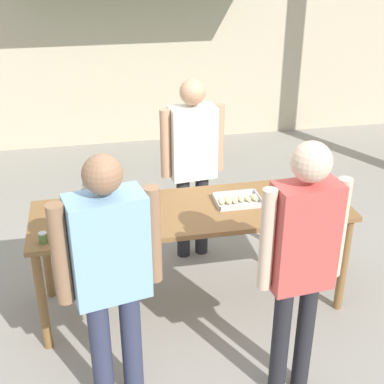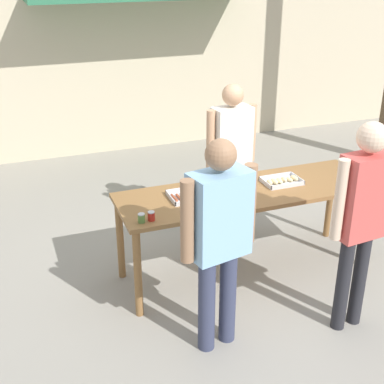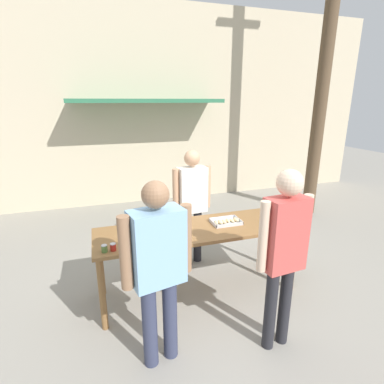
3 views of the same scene
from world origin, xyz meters
TOP-DOWN VIEW (x-y plane):
  - ground_plane at (0.00, 0.00)m, footprint 24.00×24.00m
  - building_facade_back at (0.00, 3.98)m, footprint 12.00×1.11m
  - serving_table at (0.00, 0.00)m, footprint 2.51×0.79m
  - food_tray_sausages at (-0.55, 0.04)m, footprint 0.42×0.29m
  - food_tray_buns at (0.38, 0.04)m, footprint 0.37×0.27m
  - condiment_jar_mustard at (-1.12, -0.28)m, footprint 0.06×0.06m
  - condiment_jar_ketchup at (-1.04, -0.27)m, footprint 0.06×0.06m
  - beer_cup at (1.12, -0.28)m, footprint 0.07×0.07m
  - person_server_behind_table at (0.16, 0.74)m, footprint 0.59×0.27m
  - person_customer_holding_hotdog at (-0.69, -0.91)m, footprint 0.65×0.34m
  - person_customer_with_cup at (0.46, -1.08)m, footprint 0.57×0.25m
  - utility_pole at (3.32, 2.04)m, footprint 1.10×0.26m

SIDE VIEW (x-z plane):
  - ground_plane at x=0.00m, z-range 0.00..0.00m
  - serving_table at x=0.00m, z-range 0.35..1.25m
  - food_tray_sausages at x=-0.55m, z-range 0.89..0.94m
  - food_tray_buns at x=0.38m, z-range 0.90..0.95m
  - condiment_jar_mustard at x=-1.12m, z-range 0.90..0.98m
  - condiment_jar_ketchup at x=-1.04m, z-range 0.90..0.98m
  - beer_cup at x=1.12m, z-range 0.90..1.02m
  - person_server_behind_table at x=0.16m, z-range 0.17..1.92m
  - person_customer_holding_hotdog at x=-0.69m, z-range 0.17..1.96m
  - person_customer_with_cup at x=0.46m, z-range 0.20..2.04m
  - building_facade_back at x=0.00m, z-range 0.01..4.51m
  - utility_pole at x=3.32m, z-range 0.06..6.77m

